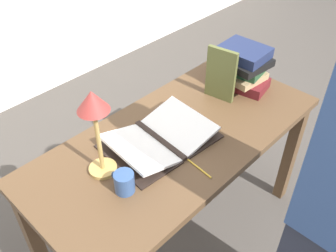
{
  "coord_description": "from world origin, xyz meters",
  "views": [
    {
      "loc": [
        -0.95,
        -0.86,
        1.86
      ],
      "look_at": [
        -0.05,
        0.01,
        0.82
      ],
      "focal_mm": 40.0,
      "sensor_mm": 36.0,
      "label": 1
    }
  ],
  "objects_px": {
    "pencil": "(197,167)",
    "book_stack_tall": "(242,67)",
    "open_book": "(160,138)",
    "coffee_mug": "(124,182)",
    "reading_lamp": "(94,114)",
    "book_standing_upright": "(221,75)"
  },
  "relations": [
    {
      "from": "reading_lamp",
      "to": "pencil",
      "type": "relative_size",
      "value": 2.43
    },
    {
      "from": "book_standing_upright",
      "to": "reading_lamp",
      "type": "bearing_deg",
      "value": 168.69
    },
    {
      "from": "pencil",
      "to": "open_book",
      "type": "bearing_deg",
      "value": 88.85
    },
    {
      "from": "reading_lamp",
      "to": "coffee_mug",
      "type": "distance_m",
      "value": 0.29
    },
    {
      "from": "pencil",
      "to": "book_stack_tall",
      "type": "bearing_deg",
      "value": 20.73
    },
    {
      "from": "book_standing_upright",
      "to": "pencil",
      "type": "distance_m",
      "value": 0.54
    },
    {
      "from": "open_book",
      "to": "book_standing_upright",
      "type": "bearing_deg",
      "value": 7.41
    },
    {
      "from": "book_stack_tall",
      "to": "coffee_mug",
      "type": "relative_size",
      "value": 2.88
    },
    {
      "from": "open_book",
      "to": "book_standing_upright",
      "type": "xyz_separation_m",
      "value": [
        0.45,
        0.02,
        0.12
      ]
    },
    {
      "from": "book_stack_tall",
      "to": "pencil",
      "type": "height_order",
      "value": "book_stack_tall"
    },
    {
      "from": "open_book",
      "to": "coffee_mug",
      "type": "relative_size",
      "value": 4.61
    },
    {
      "from": "book_stack_tall",
      "to": "book_standing_upright",
      "type": "bearing_deg",
      "value": 176.29
    },
    {
      "from": "book_stack_tall",
      "to": "book_standing_upright",
      "type": "distance_m",
      "value": 0.17
    },
    {
      "from": "book_stack_tall",
      "to": "coffee_mug",
      "type": "bearing_deg",
      "value": -173.03
    },
    {
      "from": "reading_lamp",
      "to": "book_standing_upright",
      "type": "bearing_deg",
      "value": -1.73
    },
    {
      "from": "open_book",
      "to": "coffee_mug",
      "type": "height_order",
      "value": "coffee_mug"
    },
    {
      "from": "coffee_mug",
      "to": "book_stack_tall",
      "type": "bearing_deg",
      "value": 6.97
    },
    {
      "from": "reading_lamp",
      "to": "pencil",
      "type": "xyz_separation_m",
      "value": [
        0.28,
        -0.27,
        -0.29
      ]
    },
    {
      "from": "open_book",
      "to": "book_stack_tall",
      "type": "xyz_separation_m",
      "value": [
        0.62,
        0.01,
        0.09
      ]
    },
    {
      "from": "book_stack_tall",
      "to": "coffee_mug",
      "type": "height_order",
      "value": "book_stack_tall"
    },
    {
      "from": "book_stack_tall",
      "to": "pencil",
      "type": "distance_m",
      "value": 0.67
    },
    {
      "from": "reading_lamp",
      "to": "pencil",
      "type": "height_order",
      "value": "reading_lamp"
    }
  ]
}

